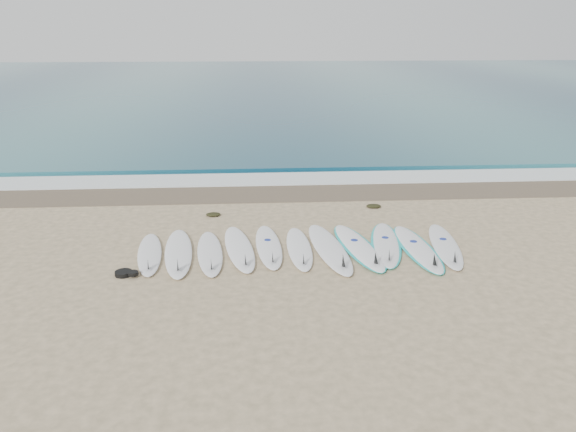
{
  "coord_description": "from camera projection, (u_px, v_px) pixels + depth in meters",
  "views": [
    {
      "loc": [
        -0.95,
        -10.8,
        4.47
      ],
      "look_at": [
        -0.19,
        0.98,
        0.4
      ],
      "focal_mm": 35.0,
      "sensor_mm": 36.0,
      "label": 1
    }
  ],
  "objects": [
    {
      "name": "surfboard_8",
      "position": [
        386.0,
        244.0,
        11.83
      ],
      "size": [
        1.05,
        2.67,
        0.33
      ],
      "rotation": [
        0.0,
        0.0,
        -0.17
      ],
      "color": "white",
      "rests_on": "ground"
    },
    {
      "name": "ocean",
      "position": [
        264.0,
        85.0,
        42.36
      ],
      "size": [
        120.0,
        55.0,
        0.03
      ],
      "primitive_type": "cube",
      "color": "#1C5465",
      "rests_on": "ground"
    },
    {
      "name": "surfboard_10",
      "position": [
        446.0,
        246.0,
        11.71
      ],
      "size": [
        0.91,
        2.65,
        0.33
      ],
      "rotation": [
        0.0,
        0.0,
        -0.14
      ],
      "color": "silver",
      "rests_on": "ground"
    },
    {
      "name": "surfboard_4",
      "position": [
        269.0,
        247.0,
        11.69
      ],
      "size": [
        0.66,
        2.52,
        0.32
      ],
      "rotation": [
        0.0,
        0.0,
        0.06
      ],
      "color": "white",
      "rests_on": "ground"
    },
    {
      "name": "surfboard_7",
      "position": [
        359.0,
        247.0,
        11.68
      ],
      "size": [
        1.06,
        2.78,
        0.34
      ],
      "rotation": [
        0.0,
        0.0,
        0.16
      ],
      "color": "white",
      "rests_on": "ground"
    },
    {
      "name": "surfboard_5",
      "position": [
        299.0,
        249.0,
        11.59
      ],
      "size": [
        0.53,
        2.41,
        0.31
      ],
      "rotation": [
        0.0,
        0.0,
        0.01
      ],
      "color": "white",
      "rests_on": "ground"
    },
    {
      "name": "wave_crest",
      "position": [
        282.0,
        166.0,
        18.29
      ],
      "size": [
        120.0,
        1.0,
        0.1
      ],
      "primitive_type": "cube",
      "color": "#1C5465",
      "rests_on": "ground"
    },
    {
      "name": "surfboard_3",
      "position": [
        240.0,
        249.0,
        11.58
      ],
      "size": [
        0.91,
        2.66,
        0.33
      ],
      "rotation": [
        0.0,
        0.0,
        0.15
      ],
      "color": "white",
      "rests_on": "ground"
    },
    {
      "name": "wet_sand_band",
      "position": [
        288.0,
        193.0,
        15.57
      ],
      "size": [
        120.0,
        1.8,
        0.01
      ],
      "primitive_type": "cube",
      "color": "brown",
      "rests_on": "ground"
    },
    {
      "name": "surfboard_1",
      "position": [
        178.0,
        253.0,
        11.36
      ],
      "size": [
        0.85,
        2.71,
        0.34
      ],
      "rotation": [
        0.0,
        0.0,
        0.11
      ],
      "color": "white",
      "rests_on": "ground"
    },
    {
      "name": "surfboard_6",
      "position": [
        330.0,
        249.0,
        11.55
      ],
      "size": [
        0.93,
        2.92,
        0.37
      ],
      "rotation": [
        0.0,
        0.0,
        0.12
      ],
      "color": "white",
      "rests_on": "ground"
    },
    {
      "name": "foam_band",
      "position": [
        285.0,
        179.0,
        16.89
      ],
      "size": [
        120.0,
        1.4,
        0.04
      ],
      "primitive_type": "cube",
      "color": "silver",
      "rests_on": "ground"
    },
    {
      "name": "leash_coil",
      "position": [
        126.0,
        273.0,
        10.46
      ],
      "size": [
        0.46,
        0.36,
        0.11
      ],
      "color": "black",
      "rests_on": "ground"
    },
    {
      "name": "ground",
      "position": [
        300.0,
        249.0,
        11.71
      ],
      "size": [
        120.0,
        120.0,
        0.0
      ],
      "primitive_type": "plane",
      "color": "tan"
    },
    {
      "name": "seaweed_far",
      "position": [
        374.0,
        206.0,
        14.34
      ],
      "size": [
        0.38,
        0.3,
        0.07
      ],
      "primitive_type": "ellipsoid",
      "color": "black",
      "rests_on": "ground"
    },
    {
      "name": "surfboard_2",
      "position": [
        210.0,
        253.0,
        11.36
      ],
      "size": [
        0.75,
        2.47,
        0.31
      ],
      "rotation": [
        0.0,
        0.0,
        0.1
      ],
      "color": "white",
      "rests_on": "ground"
    },
    {
      "name": "seaweed_near",
      "position": [
        213.0,
        214.0,
        13.72
      ],
      "size": [
        0.36,
        0.28,
        0.07
      ],
      "primitive_type": "ellipsoid",
      "color": "black",
      "rests_on": "ground"
    },
    {
      "name": "surfboard_0",
      "position": [
        149.0,
        254.0,
        11.32
      ],
      "size": [
        0.8,
        2.35,
        0.29
      ],
      "rotation": [
        0.0,
        0.0,
        0.14
      ],
      "color": "white",
      "rests_on": "ground"
    },
    {
      "name": "surfboard_9",
      "position": [
        418.0,
        248.0,
        11.61
      ],
      "size": [
        0.77,
        2.7,
        0.34
      ],
      "rotation": [
        0.0,
        0.0,
        0.05
      ],
      "color": "white",
      "rests_on": "ground"
    }
  ]
}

